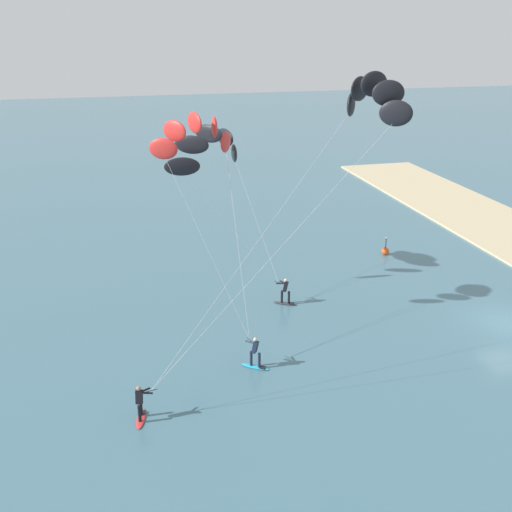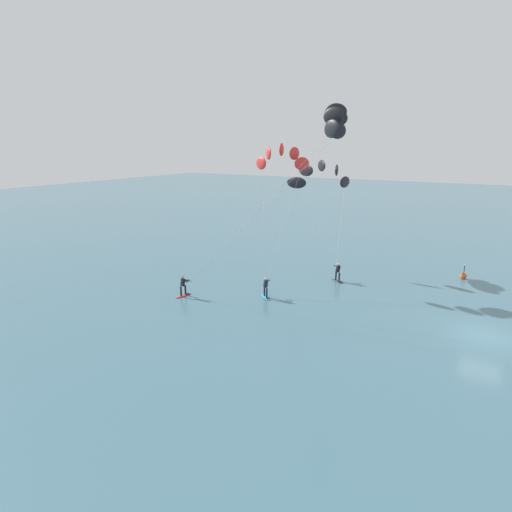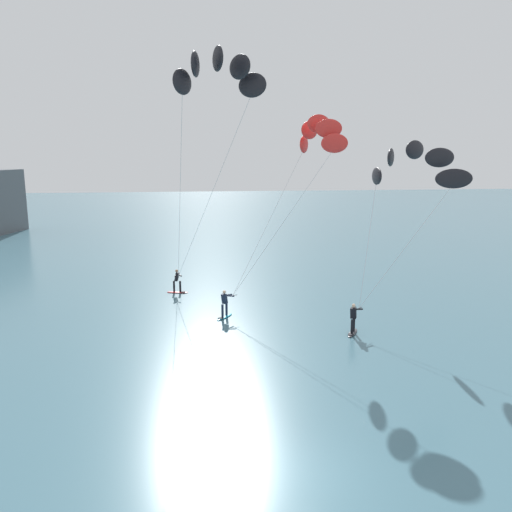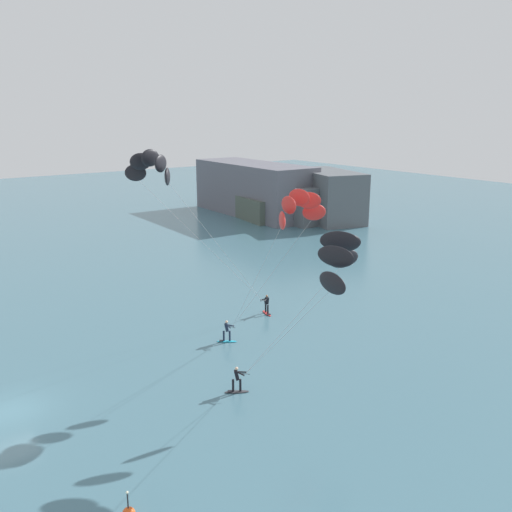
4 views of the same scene
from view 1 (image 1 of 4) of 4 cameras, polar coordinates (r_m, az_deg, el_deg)
ground_plane at (r=38.56m, az=22.26°, el=-5.78°), size 240.00×240.00×0.00m
kitesurfer_nearshore at (r=32.73m, az=-5.41°, el=10.25°), size 7.77×4.94×11.91m
kitesurfer_mid_water at (r=28.19m, az=9.70°, el=12.93°), size 5.53×12.51×14.26m
kitesurfer_far_out at (r=38.64m, az=-4.12°, el=9.55°), size 7.72×7.41×10.37m
marker_buoy at (r=46.80m, az=11.84°, el=0.47°), size 0.56×0.56×1.38m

